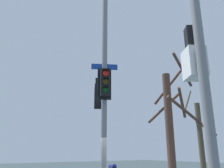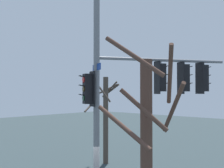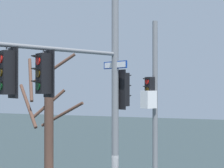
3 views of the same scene
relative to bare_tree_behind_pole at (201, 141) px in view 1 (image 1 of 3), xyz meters
name	(u,v)px [view 1 (image 1 of 3)]	position (x,y,z in m)	size (l,w,h in m)	color
main_signal_pole_assembly	(100,81)	(0.96, 6.27, 2.67)	(5.41, 5.50, 9.89)	slate
secondary_pole_assembly	(199,64)	(-4.88, 7.18, 1.46)	(0.83, 0.71, 7.68)	slate
bare_tree_behind_pole	(201,141)	(0.00, 0.00, 0.00)	(1.57, 1.54, 5.74)	#494231
bare_tree_across_street	(171,127)	(-1.22, 3.96, 0.44)	(2.27, 2.23, 6.05)	#4F362B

